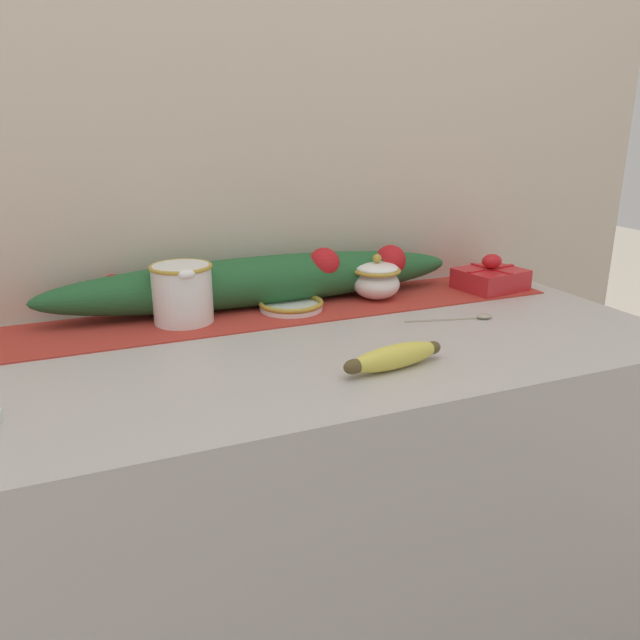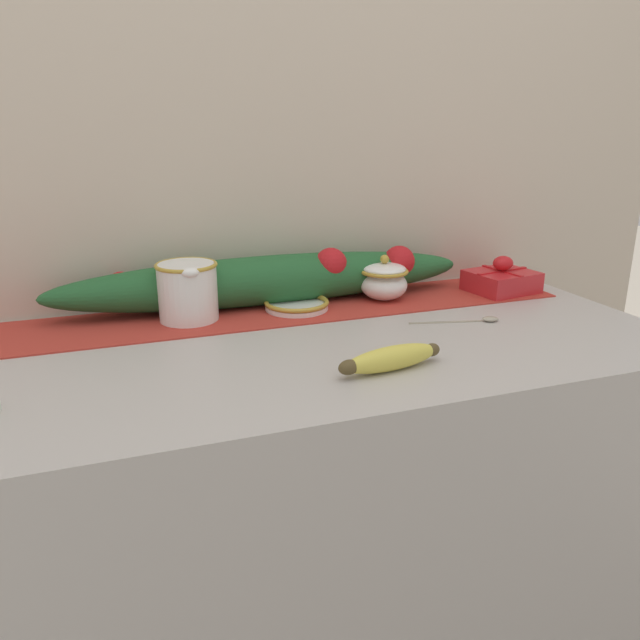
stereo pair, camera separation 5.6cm
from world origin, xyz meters
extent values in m
cube|color=#B7B2AD|center=(0.00, 0.00, 0.44)|extent=(1.40, 0.64, 0.88)
cube|color=beige|center=(0.00, 0.34, 1.20)|extent=(2.20, 0.04, 2.40)
cube|color=#B23328|center=(0.00, 0.20, 0.88)|extent=(1.29, 0.22, 0.00)
cylinder|color=white|center=(-0.18, 0.20, 0.94)|extent=(0.12, 0.12, 0.12)
torus|color=#B79333|center=(-0.18, 0.20, 0.99)|extent=(0.12, 0.12, 0.01)
torus|color=white|center=(-0.18, 0.27, 0.95)|extent=(0.06, 0.01, 0.06)
ellipsoid|color=white|center=(-0.18, 0.15, 0.99)|extent=(0.04, 0.03, 0.02)
ellipsoid|color=white|center=(0.25, 0.20, 0.91)|extent=(0.11, 0.11, 0.07)
torus|color=#B79333|center=(0.25, 0.20, 0.94)|extent=(0.11, 0.11, 0.01)
ellipsoid|color=white|center=(0.25, 0.20, 0.95)|extent=(0.10, 0.10, 0.02)
sphere|color=#B79333|center=(0.25, 0.20, 0.97)|extent=(0.02, 0.02, 0.02)
cylinder|color=white|center=(0.05, 0.19, 0.88)|extent=(0.13, 0.13, 0.01)
torus|color=#B79333|center=(0.05, 0.19, 0.89)|extent=(0.14, 0.14, 0.01)
ellipsoid|color=#DBCC4C|center=(0.09, -0.17, 0.90)|extent=(0.18, 0.07, 0.04)
ellipsoid|color=brown|center=(0.01, -0.19, 0.90)|extent=(0.04, 0.03, 0.02)
ellipsoid|color=brown|center=(0.17, -0.16, 0.90)|extent=(0.03, 0.03, 0.02)
cube|color=#A89E89|center=(0.30, 0.01, 0.88)|extent=(0.15, 0.04, 0.00)
ellipsoid|color=#A89E89|center=(0.39, -0.01, 0.88)|extent=(0.04, 0.03, 0.01)
cube|color=red|center=(0.55, 0.17, 0.90)|extent=(0.16, 0.15, 0.05)
cube|color=red|center=(0.55, 0.17, 0.93)|extent=(0.15, 0.03, 0.00)
cube|color=red|center=(0.55, 0.17, 0.93)|extent=(0.03, 0.13, 0.00)
ellipsoid|color=red|center=(0.55, 0.17, 0.95)|extent=(0.05, 0.04, 0.03)
ellipsoid|color=#235B2D|center=(0.00, 0.25, 0.93)|extent=(0.93, 0.12, 0.11)
sphere|color=red|center=(-0.30, 0.27, 0.95)|extent=(0.06, 0.06, 0.06)
sphere|color=red|center=(-0.16, 0.25, 0.96)|extent=(0.07, 0.07, 0.07)
sphere|color=red|center=(0.00, 0.26, 0.95)|extent=(0.06, 0.06, 0.06)
sphere|color=red|center=(0.14, 0.23, 0.96)|extent=(0.07, 0.07, 0.07)
sphere|color=red|center=(0.31, 0.24, 0.95)|extent=(0.07, 0.07, 0.07)
camera|label=1|loc=(-0.39, -1.00, 1.27)|focal=35.00mm
camera|label=2|loc=(-0.34, -1.03, 1.27)|focal=35.00mm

